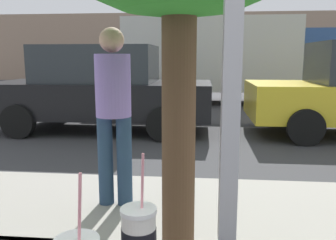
{
  "coord_description": "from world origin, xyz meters",
  "views": [
    {
      "loc": [
        -0.08,
        -0.92,
        1.5
      ],
      "look_at": [
        -0.43,
        2.65,
        0.87
      ],
      "focal_mm": 37.97,
      "sensor_mm": 36.0,
      "label": 1
    }
  ],
  "objects_px": {
    "soda_cup_right": "(139,234)",
    "box_truck": "(233,57)",
    "pedestrian": "(113,106)",
    "parked_car_black": "(101,88)"
  },
  "relations": [
    {
      "from": "parked_car_black",
      "to": "pedestrian",
      "type": "bearing_deg",
      "value": -72.32
    },
    {
      "from": "soda_cup_right",
      "to": "box_truck",
      "type": "relative_size",
      "value": 0.04
    },
    {
      "from": "soda_cup_right",
      "to": "parked_car_black",
      "type": "xyz_separation_m",
      "value": [
        -1.92,
        6.26,
        -0.16
      ]
    },
    {
      "from": "box_truck",
      "to": "pedestrian",
      "type": "distance_m",
      "value": 9.01
    },
    {
      "from": "box_truck",
      "to": "pedestrian",
      "type": "xyz_separation_m",
      "value": [
        -1.78,
        -8.82,
        -0.45
      ]
    },
    {
      "from": "parked_car_black",
      "to": "box_truck",
      "type": "distance_m",
      "value": 5.74
    },
    {
      "from": "parked_car_black",
      "to": "pedestrian",
      "type": "xyz_separation_m",
      "value": [
        1.28,
        -4.0,
        0.19
      ]
    },
    {
      "from": "parked_car_black",
      "to": "box_truck",
      "type": "bearing_deg",
      "value": 57.63
    },
    {
      "from": "box_truck",
      "to": "pedestrian",
      "type": "relative_size",
      "value": 4.41
    },
    {
      "from": "soda_cup_right",
      "to": "box_truck",
      "type": "distance_m",
      "value": 11.15
    }
  ]
}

